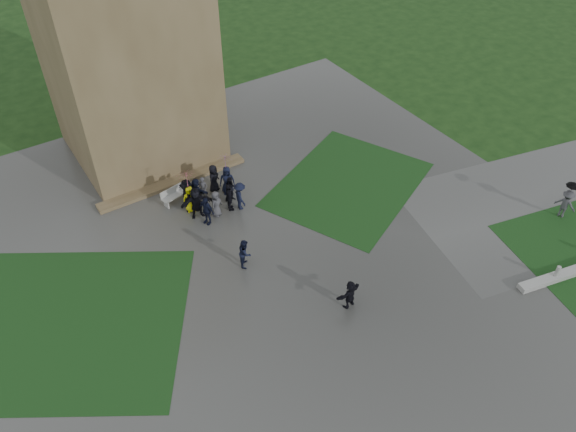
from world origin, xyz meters
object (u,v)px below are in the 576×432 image
bench (174,195)px  pedestrian_near (350,294)px  pedestrian_path (567,201)px  tower (116,6)px  pedestrian_mid (245,253)px

bench → pedestrian_near: 11.80m
pedestrian_near → pedestrian_path: (13.50, -1.32, 0.32)m
tower → bench: 10.39m
tower → pedestrian_path: 26.01m
pedestrian_near → pedestrian_path: size_ratio=0.68×
pedestrian_path → pedestrian_near: bearing=174.4°
pedestrian_mid → pedestrian_near: (2.68, -4.86, -0.03)m
bench → pedestrian_mid: bearing=-93.4°
tower → pedestrian_path: tower is taller
pedestrian_mid → pedestrian_near: size_ratio=1.04×
pedestrian_near → tower: bearing=-88.9°
tower → pedestrian_near: tower is taller
pedestrian_mid → pedestrian_near: 5.55m
pedestrian_near → pedestrian_mid: bearing=-69.9°
pedestrian_mid → tower: bearing=37.3°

